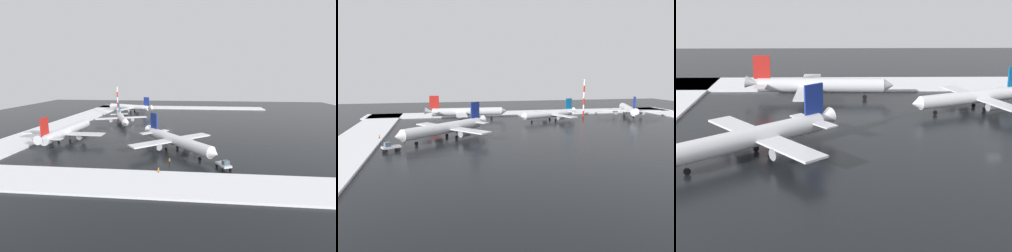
% 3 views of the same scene
% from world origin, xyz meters
% --- Properties ---
extents(ground_plane, '(240.00, 240.00, 0.00)m').
position_xyz_m(ground_plane, '(0.00, 0.00, 0.00)').
color(ground_plane, black).
extents(snow_bank_far, '(152.00, 16.00, 0.54)m').
position_xyz_m(snow_bank_far, '(0.00, -50.00, 0.27)').
color(snow_bank_far, white).
rests_on(snow_bank_far, ground_plane).
extents(airplane_parked_starboard, '(28.60, 26.50, 10.37)m').
position_xyz_m(airplane_parked_starboard, '(41.27, 5.98, 3.43)').
color(airplane_parked_starboard, white).
rests_on(airplane_parked_starboard, ground_plane).
extents(airplane_distant_tail, '(28.39, 24.06, 8.85)m').
position_xyz_m(airplane_distant_tail, '(-1.97, -23.47, 2.93)').
color(airplane_distant_tail, white).
rests_on(airplane_distant_tail, ground_plane).
extents(airplane_parked_portside, '(34.99, 28.96, 10.40)m').
position_xyz_m(airplane_parked_portside, '(32.04, -33.91, 3.44)').
color(airplane_parked_portside, silver).
rests_on(airplane_parked_portside, ground_plane).
extents(ground_crew_by_nose_gear, '(0.36, 0.36, 1.71)m').
position_xyz_m(ground_crew_by_nose_gear, '(53.72, 5.23, 0.97)').
color(ground_crew_by_nose_gear, black).
rests_on(ground_crew_by_nose_gear, ground_plane).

